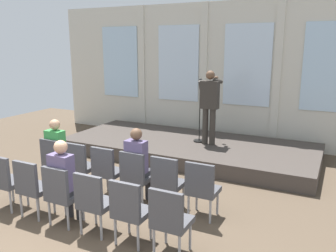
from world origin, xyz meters
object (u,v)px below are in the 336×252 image
at_px(audience_r0_c3, 138,161).
at_px(chair_r0_c4, 167,180).
at_px(mic_stand, 199,128).
at_px(chair_r1_c5, 170,218).
at_px(chair_r0_c5, 202,187).
at_px(audience_r1_c2, 64,178).
at_px(audience_r0_c0, 58,148).
at_px(chair_r1_c0, 6,178).
at_px(chair_r0_c2, 107,169).
at_px(speaker, 210,102).
at_px(chair_r0_c1, 80,164).
at_px(chair_r1_c2, 61,192).
at_px(chair_r1_c3, 94,200).
at_px(chair_r0_c3, 136,174).
at_px(chair_r1_c4, 130,208).
at_px(chair_r1_c1, 32,185).
at_px(chair_r0_c0, 55,159).

xyz_separation_m(audience_r0_c3, chair_r0_c4, (0.60, -0.08, -0.20)).
xyz_separation_m(mic_stand, chair_r1_c5, (1.25, -4.18, -0.14)).
height_order(chair_r0_c5, audience_r1_c2, audience_r1_c2).
bearing_deg(audience_r0_c0, chair_r1_c0, -90.00).
bearing_deg(chair_r0_c5, chair_r0_c2, 180.00).
bearing_deg(audience_r0_c0, audience_r1_c2, -43.15).
bearing_deg(speaker, audience_r0_c0, -124.97).
bearing_deg(chair_r0_c1, audience_r0_c0, 172.17).
distance_m(chair_r1_c2, chair_r1_c3, 0.60).
height_order(audience_r0_c0, chair_r1_c0, audience_r0_c0).
xyz_separation_m(audience_r0_c3, chair_r1_c3, (0.00, -1.20, -0.20)).
relative_size(chair_r1_c2, audience_r1_c2, 0.71).
bearing_deg(chair_r0_c3, mic_stand, 91.01).
distance_m(chair_r1_c0, chair_r1_c4, 2.40).
relative_size(chair_r1_c1, chair_r1_c4, 1.00).
distance_m(chair_r0_c4, chair_r1_c4, 1.12).
distance_m(speaker, chair_r0_c1, 3.39).
bearing_deg(audience_r1_c2, chair_r0_c5, 30.08).
xyz_separation_m(audience_r0_c3, chair_r0_c5, (1.20, -0.08, -0.20)).
bearing_deg(chair_r0_c3, chair_r1_c3, -90.00).
bearing_deg(chair_r1_c1, chair_r0_c2, 61.91).
bearing_deg(chair_r1_c2, audience_r0_c3, 63.54).
relative_size(chair_r1_c1, chair_r1_c3, 1.00).
xyz_separation_m(chair_r1_c1, audience_r1_c2, (0.60, 0.08, 0.20)).
bearing_deg(chair_r1_c0, chair_r0_c5, 20.54).
xyz_separation_m(chair_r0_c1, chair_r0_c3, (1.20, 0.00, 0.00)).
bearing_deg(chair_r1_c2, chair_r1_c4, 0.00).
bearing_deg(chair_r0_c4, chair_r0_c2, 180.00).
height_order(audience_r0_c0, chair_r0_c2, audience_r0_c0).
distance_m(audience_r0_c0, chair_r1_c0, 1.22).
bearing_deg(mic_stand, chair_r1_c2, -97.42).
distance_m(audience_r0_c0, chair_r1_c2, 1.71).
relative_size(chair_r0_c0, chair_r0_c5, 1.00).
bearing_deg(mic_stand, chair_r0_c0, -119.66).
bearing_deg(chair_r1_c4, chair_r0_c0, 154.90).
xyz_separation_m(speaker, chair_r0_c2, (-0.82, -2.97, -0.82)).
bearing_deg(chair_r0_c2, chair_r1_c1, -118.09).
xyz_separation_m(audience_r0_c0, chair_r0_c1, (0.60, -0.08, -0.19)).
xyz_separation_m(chair_r0_c2, chair_r0_c5, (1.80, 0.00, 0.00)).
distance_m(chair_r0_c0, chair_r1_c4, 2.65).
height_order(speaker, mic_stand, speaker).
bearing_deg(audience_r0_c0, chair_r0_c4, -1.97).
height_order(chair_r0_c3, audience_r0_c3, audience_r0_c3).
bearing_deg(chair_r0_c5, chair_r1_c5, -90.00).
distance_m(chair_r0_c2, chair_r0_c3, 0.60).
distance_m(mic_stand, chair_r0_c2, 3.11).
xyz_separation_m(chair_r0_c1, audience_r1_c2, (0.60, -1.04, 0.20)).
bearing_deg(audience_r0_c0, chair_r0_c1, -7.83).
bearing_deg(chair_r0_c5, chair_r1_c0, -159.46).
height_order(audience_r0_c0, audience_r0_c3, audience_r0_c3).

